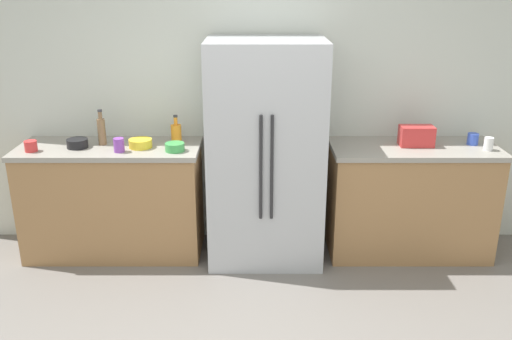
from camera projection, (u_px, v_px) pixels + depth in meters
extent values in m
cube|color=silver|center=(250.00, 62.00, 4.49)|extent=(5.20, 0.10, 3.08)
cube|color=#9E7247|center=(111.00, 202.00, 4.53)|extent=(1.42, 0.57, 0.89)
cube|color=gray|center=(106.00, 149.00, 4.37)|extent=(1.45, 0.60, 0.04)
cube|color=#9E7247|center=(407.00, 202.00, 4.54)|extent=(1.30, 0.57, 0.89)
cube|color=gray|center=(412.00, 148.00, 4.38)|extent=(1.33, 0.60, 0.04)
cube|color=#B2B5BA|center=(263.00, 154.00, 4.32)|extent=(0.90, 0.67, 1.77)
cylinder|color=#262628|center=(259.00, 168.00, 3.99)|extent=(0.02, 0.02, 0.80)
cylinder|color=#262628|center=(270.00, 168.00, 3.99)|extent=(0.02, 0.02, 0.80)
cube|color=red|center=(414.00, 136.00, 4.36)|extent=(0.26, 0.15, 0.16)
cylinder|color=brown|center=(99.00, 132.00, 4.37)|extent=(0.06, 0.06, 0.21)
cylinder|color=brown|center=(98.00, 115.00, 4.33)|extent=(0.03, 0.03, 0.06)
cylinder|color=#333338|center=(97.00, 111.00, 4.31)|extent=(0.04, 0.04, 0.02)
cylinder|color=orange|center=(174.00, 134.00, 4.43)|extent=(0.08, 0.08, 0.15)
cylinder|color=orange|center=(173.00, 121.00, 4.39)|extent=(0.03, 0.03, 0.06)
cylinder|color=#333338|center=(173.00, 116.00, 4.38)|extent=(0.03, 0.03, 0.02)
cylinder|color=white|center=(486.00, 144.00, 4.26)|extent=(0.07, 0.07, 0.10)
cylinder|color=blue|center=(470.00, 139.00, 4.40)|extent=(0.09, 0.09, 0.09)
cylinder|color=purple|center=(117.00, 145.00, 4.21)|extent=(0.08, 0.08, 0.11)
cylinder|color=red|center=(28.00, 146.00, 4.22)|extent=(0.10, 0.10, 0.08)
cylinder|color=yellow|center=(138.00, 143.00, 4.32)|extent=(0.18, 0.18, 0.07)
cylinder|color=green|center=(172.00, 147.00, 4.23)|extent=(0.15, 0.15, 0.06)
cylinder|color=black|center=(75.00, 144.00, 4.32)|extent=(0.17, 0.17, 0.07)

